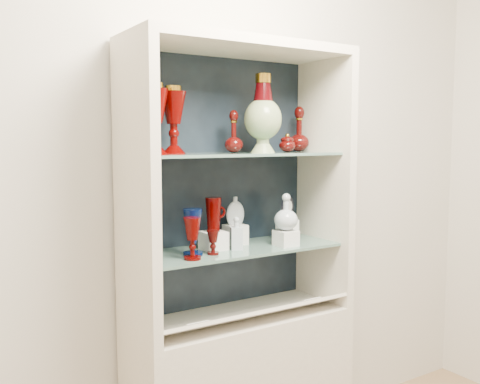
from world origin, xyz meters
TOP-DOWN VIEW (x-y plane):
  - wall_back at (0.00, 1.75)m, footprint 3.50×0.02m
  - cabinet_back_panel at (0.00, 1.72)m, footprint 0.98×0.02m
  - cabinet_side_left at (-0.48, 1.53)m, footprint 0.04×0.40m
  - cabinet_side_right at (0.48, 1.53)m, footprint 0.04×0.40m
  - cabinet_top_cap at (0.00, 1.53)m, footprint 1.00×0.40m
  - shelf_lower at (0.00, 1.55)m, footprint 0.92×0.34m
  - shelf_upper at (0.00, 1.55)m, footprint 0.92×0.34m
  - label_ledge at (0.00, 1.42)m, footprint 0.92×0.17m
  - label_card_0 at (-0.28, 1.42)m, footprint 0.10×0.06m
  - label_card_1 at (0.30, 1.42)m, footprint 0.10×0.06m
  - pedestal_lamp_left at (-0.29, 1.58)m, footprint 0.13×0.13m
  - pedestal_lamp_right at (-0.41, 1.50)m, footprint 0.13×0.13m
  - enamel_urn at (0.12, 1.53)m, footprint 0.22×0.22m
  - ruby_decanter_a at (0.01, 1.60)m, footprint 0.10×0.10m
  - ruby_decanter_b at (0.40, 1.62)m, footprint 0.12×0.12m
  - lidded_bowl at (0.29, 1.57)m, footprint 0.08×0.08m
  - cobalt_goblet at (-0.24, 1.52)m, footprint 0.10×0.10m
  - ruby_goblet_tall at (-0.28, 1.45)m, footprint 0.08×0.08m
  - ruby_goblet_small at (-0.16, 1.49)m, footprint 0.07×0.07m
  - riser_ruby_pitcher at (-0.11, 1.57)m, footprint 0.10×0.10m
  - ruby_pitcher at (-0.11, 1.57)m, footprint 0.11×0.07m
  - clear_square_bottle at (-0.03, 1.52)m, footprint 0.07×0.07m
  - riser_flat_flask at (0.03, 1.62)m, footprint 0.09×0.09m
  - flat_flask at (0.03, 1.62)m, footprint 0.10×0.04m
  - riser_clear_round_decanter at (0.21, 1.47)m, footprint 0.09×0.09m
  - clear_round_decanter at (0.21, 1.47)m, footprint 0.12×0.12m
  - riser_cameo_medallion at (0.29, 1.57)m, footprint 0.08×0.08m
  - cameo_medallion at (0.29, 1.57)m, footprint 0.10×0.07m

SIDE VIEW (x-z plane):
  - label_ledge at x=0.00m, z-range 0.74..0.82m
  - label_card_0 at x=-0.28m, z-range 0.78..0.81m
  - label_card_1 at x=0.30m, z-range 0.78..0.81m
  - shelf_lower at x=0.00m, z-range 1.04..1.05m
  - riser_clear_round_decanter at x=0.21m, z-range 1.05..1.12m
  - riser_ruby_pitcher at x=-0.11m, z-range 1.05..1.13m
  - riser_flat_flask at x=0.03m, z-range 1.05..1.14m
  - riser_cameo_medallion at x=0.29m, z-range 1.05..1.15m
  - ruby_goblet_small at x=-0.16m, z-range 1.05..1.15m
  - clear_square_bottle at x=-0.03m, z-range 1.05..1.19m
  - ruby_goblet_tall at x=-0.28m, z-range 1.05..1.22m
  - cobalt_goblet at x=-0.24m, z-range 1.05..1.24m
  - clear_round_decanter at x=0.21m, z-range 1.12..1.28m
  - ruby_pitcher at x=-0.11m, z-range 1.13..1.28m
  - flat_flask at x=0.03m, z-range 1.14..1.27m
  - cameo_medallion at x=0.29m, z-range 1.15..1.26m
  - cabinet_back_panel at x=0.00m, z-range 0.75..1.90m
  - cabinet_side_left at x=-0.48m, z-range 0.75..1.90m
  - cabinet_side_right at x=0.48m, z-range 0.75..1.90m
  - wall_back at x=0.00m, z-range 0.00..2.80m
  - shelf_upper at x=0.00m, z-range 1.46..1.47m
  - lidded_bowl at x=0.29m, z-range 1.47..1.56m
  - ruby_decanter_a at x=0.01m, z-range 1.47..1.68m
  - ruby_decanter_b at x=0.40m, z-range 1.47..1.70m
  - pedestal_lamp_right at x=-0.41m, z-range 1.47..1.75m
  - pedestal_lamp_left at x=-0.29m, z-range 1.47..1.75m
  - enamel_urn at x=0.12m, z-range 1.47..1.82m
  - cabinet_top_cap at x=0.00m, z-range 1.90..1.94m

